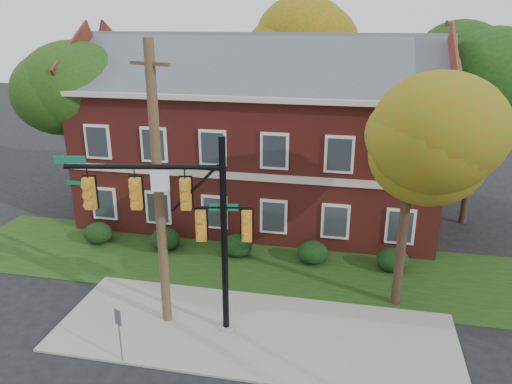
% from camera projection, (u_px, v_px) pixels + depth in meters
% --- Properties ---
extents(ground, '(120.00, 120.00, 0.00)m').
position_uv_depth(ground, '(248.00, 351.00, 16.69)').
color(ground, black).
rests_on(ground, ground).
extents(sidewalk, '(14.00, 5.00, 0.08)m').
position_uv_depth(sidewalk, '(254.00, 332.00, 17.60)').
color(sidewalk, gray).
rests_on(sidewalk, ground).
extents(grass_strip, '(30.00, 6.00, 0.04)m').
position_uv_depth(grass_strip, '(277.00, 267.00, 22.22)').
color(grass_strip, '#193811').
rests_on(grass_strip, ground).
extents(apartment_building, '(18.80, 8.80, 9.74)m').
position_uv_depth(apartment_building, '(259.00, 127.00, 26.43)').
color(apartment_building, maroon).
rests_on(apartment_building, ground).
extents(hedge_far_left, '(1.40, 1.26, 1.05)m').
position_uv_depth(hedge_far_left, '(98.00, 233.00, 24.41)').
color(hedge_far_left, black).
rests_on(hedge_far_left, ground).
extents(hedge_left, '(1.40, 1.26, 1.05)m').
position_uv_depth(hedge_left, '(165.00, 239.00, 23.74)').
color(hedge_left, black).
rests_on(hedge_left, ground).
extents(hedge_center, '(1.40, 1.26, 1.05)m').
position_uv_depth(hedge_center, '(237.00, 246.00, 23.07)').
color(hedge_center, black).
rests_on(hedge_center, ground).
extents(hedge_right, '(1.40, 1.26, 1.05)m').
position_uv_depth(hedge_right, '(312.00, 252.00, 22.41)').
color(hedge_right, black).
rests_on(hedge_right, ground).
extents(hedge_far_right, '(1.40, 1.26, 1.05)m').
position_uv_depth(hedge_far_right, '(393.00, 260.00, 21.74)').
color(hedge_far_right, black).
rests_on(hedge_far_right, ground).
extents(tree_near_right, '(4.50, 4.25, 8.58)m').
position_uv_depth(tree_near_right, '(420.00, 137.00, 17.03)').
color(tree_near_right, black).
rests_on(tree_near_right, ground).
extents(tree_left_rear, '(5.40, 5.10, 8.88)m').
position_uv_depth(tree_left_rear, '(77.00, 93.00, 26.68)').
color(tree_left_rear, black).
rests_on(tree_left_rear, ground).
extents(tree_right_rear, '(6.30, 5.95, 10.62)m').
position_uv_depth(tree_right_rear, '(493.00, 69.00, 24.01)').
color(tree_right_rear, black).
rests_on(tree_right_rear, ground).
extents(tree_far_rear, '(6.84, 6.46, 11.52)m').
position_uv_depth(tree_far_rear, '(304.00, 44.00, 32.11)').
color(tree_far_rear, black).
rests_on(tree_far_rear, ground).
extents(traffic_signal, '(6.25, 1.33, 7.07)m').
position_uv_depth(traffic_signal, '(185.00, 216.00, 16.35)').
color(traffic_signal, gray).
rests_on(traffic_signal, ground).
extents(utility_pole, '(1.51, 0.60, 9.97)m').
position_uv_depth(utility_pole, '(159.00, 191.00, 16.64)').
color(utility_pole, '#503A25').
rests_on(utility_pole, ground).
extents(sign_post, '(0.27, 0.15, 1.97)m').
position_uv_depth(sign_post, '(119.00, 327.00, 15.69)').
color(sign_post, slate).
rests_on(sign_post, ground).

